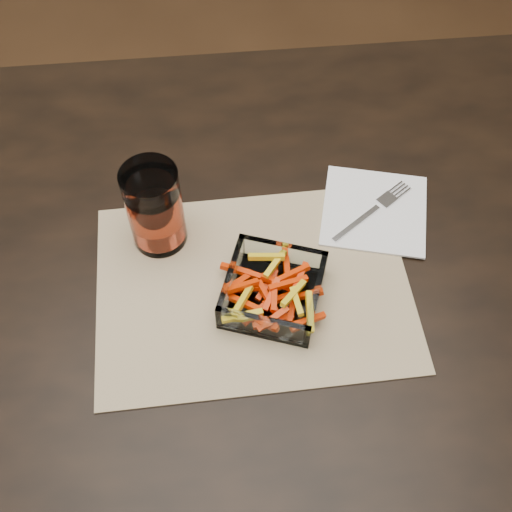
# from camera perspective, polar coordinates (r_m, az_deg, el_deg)

# --- Properties ---
(dining_table) EXTENTS (1.60, 0.90, 0.75)m
(dining_table) POSITION_cam_1_polar(r_m,az_deg,el_deg) (1.04, -1.48, -1.98)
(dining_table) COLOR black
(dining_table) RESTS_ON ground
(placemat) EXTENTS (0.46, 0.34, 0.00)m
(placemat) POSITION_cam_1_polar(r_m,az_deg,el_deg) (0.93, -0.24, -2.72)
(placemat) COLOR tan
(placemat) RESTS_ON dining_table
(glass_bowl) EXTENTS (0.17, 0.17, 0.05)m
(glass_bowl) POSITION_cam_1_polar(r_m,az_deg,el_deg) (0.90, 1.52, -3.15)
(glass_bowl) COLOR white
(glass_bowl) RESTS_ON placemat
(tumbler) EXTENTS (0.08, 0.08, 0.14)m
(tumbler) POSITION_cam_1_polar(r_m,az_deg,el_deg) (0.93, -8.96, 4.09)
(tumbler) COLOR white
(tumbler) RESTS_ON placemat
(napkin) EXTENTS (0.19, 0.19, 0.00)m
(napkin) POSITION_cam_1_polar(r_m,az_deg,el_deg) (1.02, 10.48, 4.01)
(napkin) COLOR white
(napkin) RESTS_ON placemat
(fork) EXTENTS (0.14, 0.11, 0.00)m
(fork) POSITION_cam_1_polar(r_m,az_deg,el_deg) (1.02, 10.42, 4.06)
(fork) COLOR silver
(fork) RESTS_ON napkin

